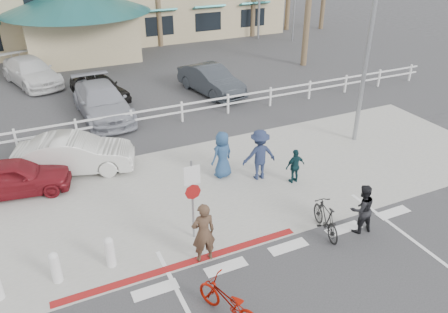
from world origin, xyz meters
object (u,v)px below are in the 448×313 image
sign_post (192,196)px  car_red_compact (13,177)px  car_white_sedan (75,154)px  bike_black (326,219)px  bike_red (229,302)px

sign_post → car_red_compact: bearing=133.9°
car_white_sedan → bike_black: bearing=-122.0°
sign_post → car_white_sedan: (-2.54, 5.60, -0.74)m
sign_post → bike_red: 3.34m
bike_black → car_red_compact: 10.49m
car_white_sedan → car_red_compact: car_white_sedan is taller
car_white_sedan → car_red_compact: (-2.15, -0.72, -0.07)m
bike_black → car_white_sedan: (-6.20, 7.07, 0.20)m
bike_red → bike_black: size_ratio=1.11×
sign_post → bike_black: bearing=-21.9°
car_white_sedan → sign_post: bearing=-138.8°
bike_red → sign_post: bearing=-121.1°
bike_red → car_red_compact: car_red_compact is taller
bike_red → car_white_sedan: 9.04m
bike_black → bike_red: bearing=35.6°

